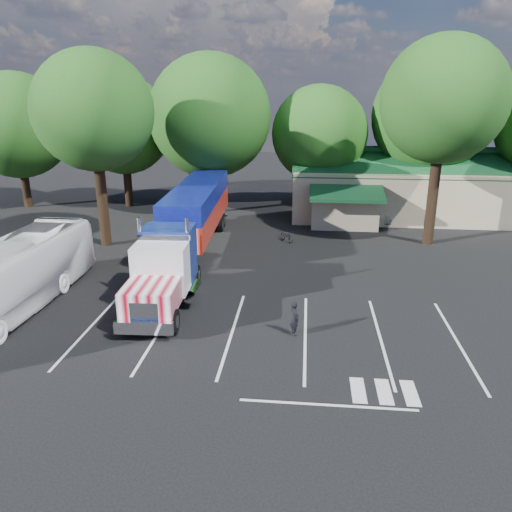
# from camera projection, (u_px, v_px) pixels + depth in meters

# --- Properties ---
(ground) EXTENTS (120.00, 120.00, 0.00)m
(ground) POSITION_uv_depth(u_px,v_px,m) (248.00, 282.00, 27.58)
(ground) COLOR black
(ground) RESTS_ON ground
(event_hall) EXTENTS (24.20, 14.12, 5.55)m
(event_hall) POSITION_uv_depth(u_px,v_px,m) (433.00, 187.00, 42.36)
(event_hall) COLOR tan
(event_hall) RESTS_ON ground
(tree_row_a) EXTENTS (9.00, 9.00, 11.68)m
(tree_row_a) POSITION_uv_depth(u_px,v_px,m) (17.00, 126.00, 42.99)
(tree_row_a) COLOR black
(tree_row_a) RESTS_ON ground
(tree_row_b) EXTENTS (8.40, 8.40, 11.35)m
(tree_row_b) POSITION_uv_depth(u_px,v_px,m) (123.00, 126.00, 43.36)
(tree_row_b) COLOR black
(tree_row_b) RESTS_ON ground
(tree_row_c) EXTENTS (10.00, 10.00, 13.05)m
(tree_row_c) POSITION_uv_depth(u_px,v_px,m) (210.00, 116.00, 40.80)
(tree_row_c) COLOR black
(tree_row_c) RESTS_ON ground
(tree_row_d) EXTENTS (8.00, 8.00, 10.60)m
(tree_row_d) POSITION_uv_depth(u_px,v_px,m) (320.00, 134.00, 41.62)
(tree_row_d) COLOR black
(tree_row_d) RESTS_ON ground
(tree_row_e) EXTENTS (9.60, 9.60, 12.90)m
(tree_row_e) POSITION_uv_depth(u_px,v_px,m) (431.00, 116.00, 40.75)
(tree_row_e) COLOR black
(tree_row_e) RESTS_ON ground
(tree_near_left) EXTENTS (7.60, 7.60, 12.65)m
(tree_near_left) POSITION_uv_depth(u_px,v_px,m) (93.00, 111.00, 31.46)
(tree_near_left) COLOR black
(tree_near_left) RESTS_ON ground
(tree_near_right) EXTENTS (8.00, 8.00, 13.50)m
(tree_near_right) POSITION_uv_depth(u_px,v_px,m) (444.00, 100.00, 31.49)
(tree_near_right) COLOR black
(tree_near_right) RESTS_ON ground
(semi_truck) EXTENTS (3.77, 20.73, 4.32)m
(semi_truck) POSITION_uv_depth(u_px,v_px,m) (191.00, 220.00, 30.88)
(semi_truck) COLOR black
(semi_truck) RESTS_ON ground
(woman) EXTENTS (0.58, 0.67, 1.54)m
(woman) POSITION_uv_depth(u_px,v_px,m) (294.00, 318.00, 21.44)
(woman) COLOR black
(woman) RESTS_ON ground
(bicycle) EXTENTS (1.32, 1.56, 0.80)m
(bicycle) POSITION_uv_depth(u_px,v_px,m) (287.00, 236.00, 34.83)
(bicycle) COLOR black
(bicycle) RESTS_ON ground
(tour_bus) EXTENTS (3.07, 12.26, 3.40)m
(tour_bus) POSITION_uv_depth(u_px,v_px,m) (10.00, 277.00, 23.51)
(tour_bus) COLOR white
(tour_bus) RESTS_ON ground
(silver_sedan) EXTENTS (5.07, 3.40, 1.58)m
(silver_sedan) POSITION_uv_depth(u_px,v_px,m) (364.00, 212.00, 39.80)
(silver_sedan) COLOR #999BA0
(silver_sedan) RESTS_ON ground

